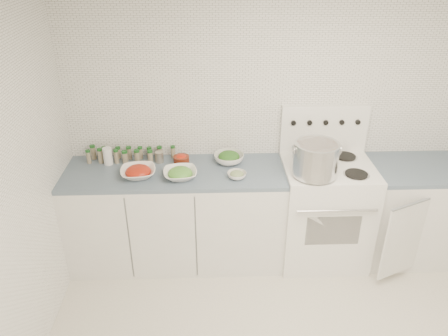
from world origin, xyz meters
The scene contains 13 objects.
room_walls centered at (0.00, 0.00, 1.56)m, with size 3.54×3.04×2.52m.
counter_left centered at (-0.82, 1.19, 0.45)m, with size 1.85×0.62×0.90m.
stove centered at (0.48, 1.19, 0.50)m, with size 0.76×0.70×1.36m.
counter_right centered at (1.30, 1.19, 0.45)m, with size 0.89×0.79×0.90m.
stock_pot centered at (0.31, 1.02, 1.09)m, with size 0.38×0.35×0.27m.
bowl_tomato centered at (-1.11, 1.11, 0.94)m, with size 0.32×0.32×0.10m.
bowl_snowpea centered at (-0.77, 1.07, 0.94)m, with size 0.30×0.30×0.09m.
bowl_broccoli centered at (-0.36, 1.33, 0.95)m, with size 0.33×0.33×0.10m.
bowl_zucchini centered at (-0.31, 1.05, 0.93)m, with size 0.20×0.20×0.06m.
bowl_pepper centered at (-0.77, 1.33, 0.94)m, with size 0.14×0.14×0.08m.
salt_canister centered at (-1.40, 1.33, 0.98)m, with size 0.08×0.08×0.15m, color white.
tin_can centered at (-0.96, 1.36, 0.95)m, with size 0.07×0.07×0.10m, color #ADA292.
spice_cluster centered at (-1.25, 1.40, 0.96)m, with size 0.76×0.15×0.14m.
Camera 1 is at (-0.51, -2.04, 2.65)m, focal length 35.00 mm.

